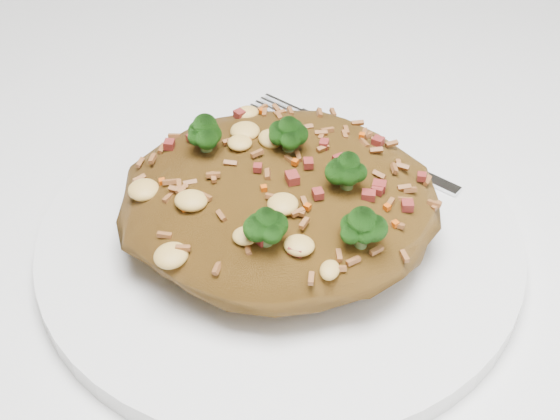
% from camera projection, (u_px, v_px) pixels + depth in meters
% --- Properties ---
extents(plate, '(0.28, 0.28, 0.01)m').
position_uv_depth(plate, '(280.00, 238.00, 0.46)').
color(plate, white).
rests_on(plate, dining_table).
extents(fried_rice, '(0.18, 0.17, 0.07)m').
position_uv_depth(fried_rice, '(280.00, 189.00, 0.44)').
color(fried_rice, brown).
rests_on(fried_rice, plate).
extents(fork, '(0.14, 0.11, 0.00)m').
position_uv_depth(fork, '(361.00, 147.00, 0.52)').
color(fork, silver).
rests_on(fork, plate).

